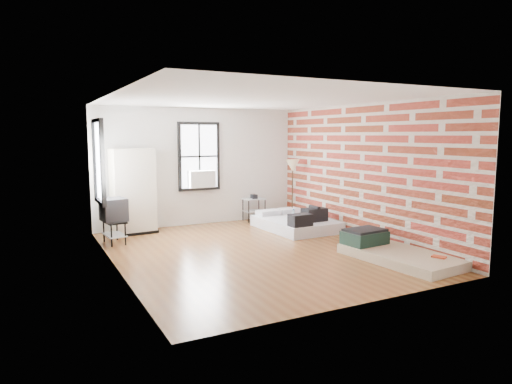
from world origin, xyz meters
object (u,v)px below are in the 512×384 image
mattress_bare (392,251)px  floor_lamp (293,169)px  wardrobe (133,191)px  tv_stand (114,211)px  mattress_main (296,222)px  side_table (254,203)px

mattress_bare → floor_lamp: (0.24, 3.72, 1.20)m
wardrobe → tv_stand: bearing=-129.5°
mattress_main → wardrobe: (-3.40, 1.30, 0.77)m
mattress_bare → mattress_main: bearing=88.0°
wardrobe → mattress_main: bearing=-25.7°
side_table → floor_lamp: size_ratio=0.43×
mattress_bare → side_table: side_table is taller
wardrobe → tv_stand: (-0.56, -0.80, -0.28)m
mattress_main → wardrobe: 3.72m
mattress_main → tv_stand: (-3.96, 0.50, 0.49)m
mattress_main → wardrobe: bearing=156.7°
mattress_bare → tv_stand: tv_stand is taller
wardrobe → tv_stand: 1.01m
side_table → tv_stand: size_ratio=0.74×
mattress_main → mattress_bare: size_ratio=0.90×
tv_stand → floor_lamp: bearing=-2.2°
mattress_main → side_table: size_ratio=2.83×
mattress_bare → side_table: 4.31m
side_table → floor_lamp: 1.30m
floor_lamp → mattress_bare: bearing=-93.7°
side_table → mattress_main: bearing=-73.9°
mattress_main → tv_stand: size_ratio=2.10×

